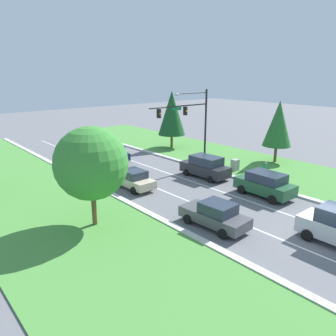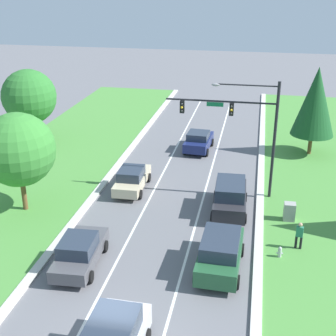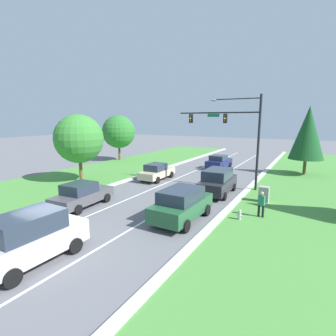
{
  "view_description": "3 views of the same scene",
  "coord_description": "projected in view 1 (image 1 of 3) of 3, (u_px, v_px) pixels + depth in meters",
  "views": [
    {
      "loc": [
        -18.45,
        -7.69,
        9.62
      ],
      "look_at": [
        -0.16,
        13.69,
        1.42
      ],
      "focal_mm": 35.0,
      "sensor_mm": 36.0,
      "label": 1
    },
    {
      "loc": [
        4.99,
        -14.51,
        14.32
      ],
      "look_at": [
        -0.88,
        15.33,
        1.59
      ],
      "focal_mm": 50.0,
      "sensor_mm": 36.0,
      "label": 2
    },
    {
      "loc": [
        10.32,
        -7.4,
        6.03
      ],
      "look_at": [
        -2.06,
        14.71,
        1.31
      ],
      "focal_mm": 28.0,
      "sensor_mm": 36.0,
      "label": 3
    }
  ],
  "objects": [
    {
      "name": "lane_stripe_inner_right",
      "position": [
        330.0,
        229.0,
        20.94
      ],
      "size": [
        0.14,
        81.0,
        0.01
      ],
      "color": "white",
      "rests_on": "ground_plane"
    },
    {
      "name": "conifer_far_right_tree",
      "position": [
        172.0,
        113.0,
        42.29
      ],
      "size": [
        3.53,
        3.53,
        7.44
      ],
      "color": "brown",
      "rests_on": "ground_plane"
    },
    {
      "name": "traffic_signal_mast",
      "position": [
        191.0,
        118.0,
        32.06
      ],
      "size": [
        7.34,
        0.41,
        8.05
      ],
      "color": "black",
      "rests_on": "ground_plane"
    },
    {
      "name": "grass_verge_left",
      "position": [
        187.0,
        323.0,
        13.01
      ],
      "size": [
        10.0,
        90.0,
        0.08
      ],
      "color": "#4C8E3D",
      "rests_on": "ground_plane"
    },
    {
      "name": "conifer_near_right_tree",
      "position": [
        278.0,
        124.0,
        35.34
      ],
      "size": [
        3.08,
        3.08,
        6.81
      ],
      "color": "brown",
      "rests_on": "ground_plane"
    },
    {
      "name": "navy_sedan",
      "position": [
        114.0,
        154.0,
        36.88
      ],
      "size": [
        2.35,
        4.32,
        1.69
      ],
      "rotation": [
        0.0,
        0.0,
        -0.06
      ],
      "color": "navy",
      "rests_on": "ground_plane"
    },
    {
      "name": "lane_stripe_inner_left",
      "position": [
        302.0,
        248.0,
        18.7
      ],
      "size": [
        0.14,
        81.0,
        0.01
      ],
      "color": "white",
      "rests_on": "ground_plane"
    },
    {
      "name": "curb_strip_left",
      "position": [
        263.0,
        272.0,
        16.27
      ],
      "size": [
        0.5,
        90.0,
        0.15
      ],
      "color": "beige",
      "rests_on": "ground_plane"
    },
    {
      "name": "champagne_sedan",
      "position": [
        132.0,
        179.0,
        28.21
      ],
      "size": [
        2.07,
        4.71,
        1.66
      ],
      "rotation": [
        0.0,
        0.0,
        0.03
      ],
      "color": "beige",
      "rests_on": "ground_plane"
    },
    {
      "name": "charcoal_suv",
      "position": [
        205.0,
        167.0,
        31.12
      ],
      "size": [
        2.35,
        4.94,
        2.07
      ],
      "rotation": [
        0.0,
        0.0,
        0.04
      ],
      "color": "#28282D",
      "rests_on": "ground_plane"
    },
    {
      "name": "ground_plane",
      "position": [
        317.0,
        238.0,
        19.82
      ],
      "size": [
        160.0,
        160.0,
        0.0
      ],
      "primitive_type": "plane",
      "color": "slate"
    },
    {
      "name": "utility_cabinet",
      "position": [
        235.0,
        165.0,
        33.12
      ],
      "size": [
        0.7,
        0.6,
        1.22
      ],
      "color": "#9E9E99",
      "rests_on": "ground_plane"
    },
    {
      "name": "forest_suv",
      "position": [
        265.0,
        184.0,
        26.32
      ],
      "size": [
        2.37,
        4.79,
        1.97
      ],
      "rotation": [
        0.0,
        0.0,
        -0.03
      ],
      "color": "#235633",
      "rests_on": "ground_plane"
    },
    {
      "name": "pedestrian",
      "position": [
        265.0,
        168.0,
        30.89
      ],
      "size": [
        0.41,
        0.28,
        1.69
      ],
      "rotation": [
        0.0,
        0.0,
        2.96
      ],
      "color": "black",
      "rests_on": "ground_plane"
    },
    {
      "name": "fire_hydrant",
      "position": [
        268.0,
        179.0,
        29.63
      ],
      "size": [
        0.34,
        0.2,
        0.7
      ],
      "color": "#B7B7BC",
      "rests_on": "ground_plane"
    },
    {
      "name": "graphite_sedan",
      "position": [
        215.0,
        215.0,
        21.04
      ],
      "size": [
        2.29,
        4.73,
        1.72
      ],
      "rotation": [
        0.0,
        0.0,
        0.06
      ],
      "color": "#4C4C51",
      "rests_on": "ground_plane"
    },
    {
      "name": "oak_far_left_tree",
      "position": [
        91.0,
        164.0,
        20.32
      ],
      "size": [
        4.65,
        4.65,
        6.53
      ],
      "color": "brown",
      "rests_on": "ground_plane"
    }
  ]
}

